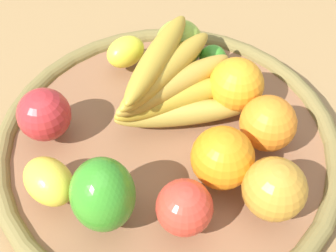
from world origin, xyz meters
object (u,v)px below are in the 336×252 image
Objects in this scene: orange_0 at (268,123)px; lime_0 at (213,58)px; bell_pepper at (103,194)px; banana_bunch at (172,85)px; apple_0 at (184,207)px; apple_1 at (179,44)px; apple_2 at (44,115)px; apple_3 at (274,189)px; lemon_1 at (126,52)px; orange_2 at (236,85)px; orange_1 at (223,158)px; lemon_0 at (49,181)px.

lime_0 is at bearing 2.37° from orange_0.
bell_pepper is 0.48× the size of banana_bunch.
apple_1 is (0.25, -0.09, 0.00)m from apple_0.
apple_1 reaches higher than apple_2.
apple_1 is 0.97× the size of apple_3.
banana_bunch is at bearing -164.39° from lemon_1.
lemon_1 is 0.24m from orange_0.
lemon_1 is at bearing -3.89° from apple_0.
lemon_1 is 0.18m from orange_2.
orange_1 reaches higher than apple_0.
bell_pepper is 0.22m from orange_0.
apple_3 is (-0.20, -0.22, 0.00)m from apple_2.
lemon_1 is 0.67× the size of bell_pepper.
apple_0 reaches higher than lemon_1.
orange_0 is (-0.10, -0.09, -0.01)m from banana_bunch.
orange_0 is 0.08m from orange_1.
bell_pepper is at bearing 157.52° from lemon_1.
apple_1 reaches higher than lemon_0.
orange_1 is at bearing 158.55° from lime_0.
orange_2 is (-0.08, 0.00, 0.02)m from lime_0.
lemon_1 is 1.50× the size of lime_0.
apple_0 reaches higher than lime_0.
orange_1 is 0.23m from apple_2.
lime_0 is at bearing -31.50° from apple_0.
orange_2 reaches higher than apple_0.
banana_bunch is 2.64× the size of apple_1.
orange_0 reaches higher than lime_0.
bell_pepper reaches higher than lemon_0.
apple_0 is 0.22m from apple_2.
orange_2 is at bearing -54.75° from bell_pepper.
orange_0 is 0.15m from lime_0.
lemon_0 is 1.01× the size of apple_2.
apple_3 is (-0.06, -0.04, -0.00)m from orange_1.
lemon_0 is (0.05, 0.05, -0.02)m from bell_pepper.
orange_0 is 0.96× the size of orange_2.
apple_0 is at bearing 163.28° from banana_bunch.
bell_pepper is at bearing 63.59° from apple_0.
apple_2 reaches higher than lemon_0.
lemon_1 is 0.32× the size of banana_bunch.
banana_bunch reaches higher than orange_1.
bell_pepper reaches higher than apple_2.
orange_0 is (-0.18, -0.05, 0.00)m from apple_1.
orange_0 is 0.98× the size of apple_3.
apple_0 is 0.27m from apple_1.
apple_3 is at bearing -148.15° from orange_1.
apple_3 is 0.16m from orange_2.
apple_0 is 0.26m from lime_0.
orange_0 is at bearing -94.10° from lemon_0.
bell_pepper is 2.23× the size of lime_0.
apple_2 is (-0.09, 0.14, 0.01)m from lemon_1.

